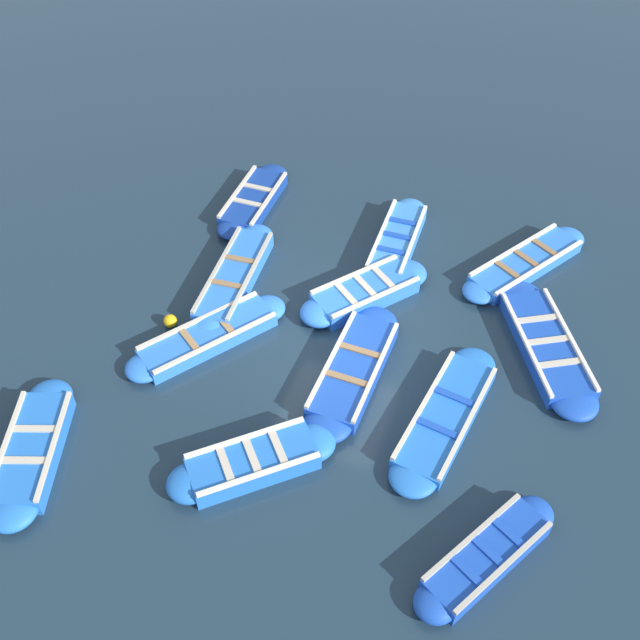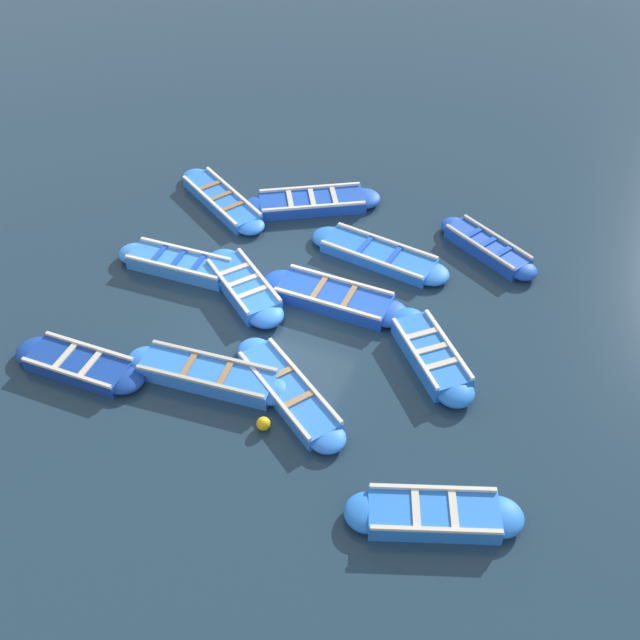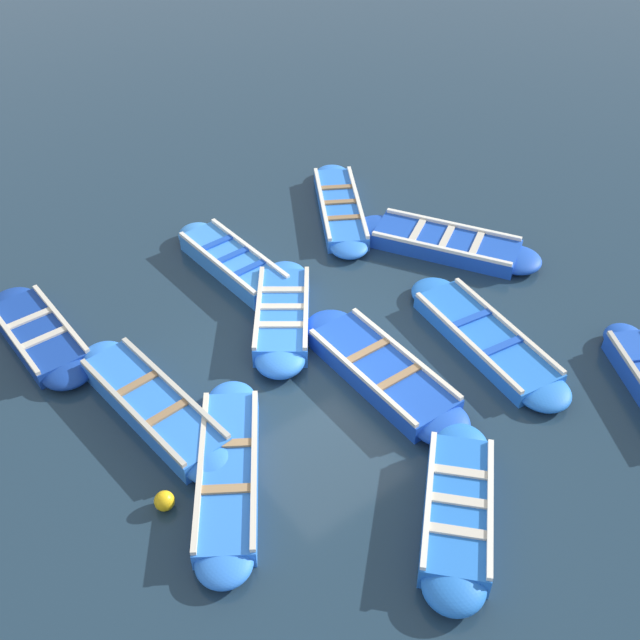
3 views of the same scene
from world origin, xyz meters
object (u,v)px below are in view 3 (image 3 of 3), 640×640
Objects in this scene: boat_far_corner at (154,406)px; boat_drifting at (457,510)px; boat_end_of_row at (446,244)px; boat_tucked at (39,335)px; buoy_orange_near at (164,501)px; boat_bow_out at (283,315)px; boat_stern_in at (228,473)px; boat_mid_row at (382,372)px; boat_outer_left at (340,208)px; boat_broadside at (485,339)px; boat_inner_gap at (233,263)px.

boat_drifting is (4.33, 2.40, 0.02)m from boat_far_corner.
boat_drifting is at bearing -43.56° from boat_end_of_row.
boat_tucked reaches higher than buoy_orange_near.
boat_bow_out is 4.93m from boat_drifting.
buoy_orange_near is at bearing -74.61° from boat_end_of_row.
boat_mid_row is (-0.20, 3.15, 0.02)m from boat_stern_in.
boat_tucked is at bearing -89.61° from boat_outer_left.
boat_tucked is 4.48m from buoy_orange_near.
boat_tucked is 10.95× the size of buoy_orange_near.
boat_drifting reaches higher than boat_mid_row.
boat_broadside is at bearing 77.17° from boat_mid_row.
boat_bow_out is 1.92m from boat_inner_gap.
boat_outer_left is 1.13× the size of boat_tucked.
boat_end_of_row is (-2.51, 1.52, 0.02)m from boat_broadside.
boat_tucked is (-2.79, -0.78, -0.03)m from boat_far_corner.
boat_far_corner is 1.21× the size of boat_tucked.
boat_outer_left is 4.97m from boat_broadside.
boat_drifting is (2.26, -3.01, 0.06)m from boat_broadside.
boat_outer_left is 1.06× the size of boat_inner_gap.
boat_stern_in is at bearing -92.86° from boat_broadside.
boat_outer_left is at bearing 172.24° from boat_broadside.
boat_bow_out is 0.80× the size of boat_end_of_row.
boat_far_corner is at bearing -78.94° from boat_bow_out.
boat_drifting reaches higher than boat_stern_in.
boat_tucked is 8.07m from boat_end_of_row.
boat_outer_left is 8.06m from boat_drifting.
buoy_orange_near is at bearing -56.41° from boat_outer_left.
boat_broadside is 1.06× the size of boat_mid_row.
boat_drifting is (7.13, 3.18, 0.04)m from boat_tucked.
boat_end_of_row is (-2.25, 6.69, 0.00)m from boat_stern_in.
boat_stern_in is at bearing -139.35° from boat_drifting.
boat_broadside is 13.55× the size of buoy_orange_near.
boat_stern_in is at bearing 12.53° from boat_tucked.
boat_far_corner reaches higher than buoy_orange_near.
boat_drifting reaches higher than boat_end_of_row.
boat_broadside is 1.36× the size of boat_drifting.
boat_outer_left is at bearing 148.99° from boat_mid_row.
boat_bow_out is at bearing -167.68° from boat_mid_row.
boat_inner_gap reaches higher than boat_stern_in.
boat_bow_out is 0.88× the size of boat_stern_in.
boat_broadside is 3.76m from boat_drifting.
boat_tucked is 0.83× the size of boat_end_of_row.
boat_inner_gap reaches higher than boat_outer_left.
boat_end_of_row is 6.57m from boat_drifting.
boat_far_corner is at bearing -51.14° from boat_inner_gap.
boat_mid_row is 12.79× the size of buoy_orange_near.
boat_bow_out is (2.27, -3.16, 0.05)m from boat_outer_left.
boat_far_corner is at bearing -86.48° from boat_end_of_row.
boat_mid_row is at bearing -102.83° from boat_broadside.
boat_mid_row reaches higher than boat_broadside.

